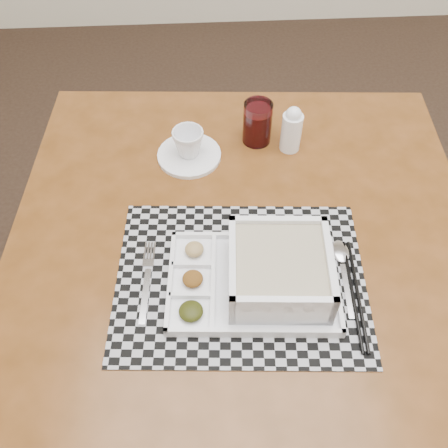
% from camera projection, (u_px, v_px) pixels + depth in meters
% --- Properties ---
extents(dining_table, '(1.03, 1.03, 0.73)m').
position_uv_depth(dining_table, '(242.00, 257.00, 1.09)').
color(dining_table, '#4F2B0E').
rests_on(dining_table, ground).
extents(placemat, '(0.50, 0.40, 0.00)m').
position_uv_depth(placemat, '(241.00, 279.00, 0.96)').
color(placemat, '#A3A3AA').
rests_on(placemat, dining_table).
extents(serving_tray, '(0.33, 0.24, 0.09)m').
position_uv_depth(serving_tray, '(271.00, 274.00, 0.93)').
color(serving_tray, white).
rests_on(serving_tray, placemat).
extents(fork, '(0.03, 0.19, 0.00)m').
position_uv_depth(fork, '(146.00, 279.00, 0.96)').
color(fork, silver).
rests_on(fork, placemat).
extents(spoon, '(0.04, 0.18, 0.01)m').
position_uv_depth(spoon, '(341.00, 257.00, 0.99)').
color(spoon, silver).
rests_on(spoon, placemat).
extents(chopsticks, '(0.03, 0.24, 0.01)m').
position_uv_depth(chopsticks, '(355.00, 294.00, 0.94)').
color(chopsticks, black).
rests_on(chopsticks, placemat).
extents(saucer, '(0.15, 0.15, 0.01)m').
position_uv_depth(saucer, '(189.00, 155.00, 1.17)').
color(saucer, white).
rests_on(saucer, dining_table).
extents(cup, '(0.10, 0.10, 0.07)m').
position_uv_depth(cup, '(188.00, 143.00, 1.14)').
color(cup, white).
rests_on(cup, saucer).
extents(juice_glass, '(0.07, 0.07, 0.11)m').
position_uv_depth(juice_glass, '(257.00, 124.00, 1.18)').
color(juice_glass, white).
rests_on(juice_glass, dining_table).
extents(creamer_bottle, '(0.05, 0.05, 0.12)m').
position_uv_depth(creamer_bottle, '(292.00, 129.00, 1.15)').
color(creamer_bottle, white).
rests_on(creamer_bottle, dining_table).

